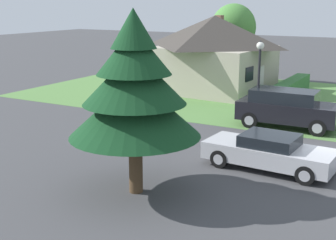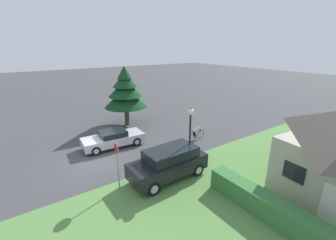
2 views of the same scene
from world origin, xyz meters
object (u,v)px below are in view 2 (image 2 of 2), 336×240
at_px(cyclist, 197,132).
at_px(conifer_tall_near, 125,91).
at_px(stop_sign, 117,158).
at_px(street_lamp, 190,127).
at_px(parked_suv_right, 169,163).
at_px(sedan_left_lane, 113,139).

bearing_deg(cyclist, conifer_tall_near, 109.16).
xyz_separation_m(stop_sign, street_lamp, (0.71, 4.50, 1.08)).
height_order(cyclist, parked_suv_right, parked_suv_right).
bearing_deg(street_lamp, parked_suv_right, -93.47).
bearing_deg(stop_sign, parked_suv_right, -97.78).
bearing_deg(stop_sign, cyclist, -67.26).
bearing_deg(sedan_left_lane, conifer_tall_near, 56.67).
relative_size(parked_suv_right, conifer_tall_near, 0.82).
distance_m(cyclist, street_lamp, 5.66).
distance_m(stop_sign, conifer_tall_near, 11.18).
bearing_deg(sedan_left_lane, street_lamp, -64.48).
distance_m(parked_suv_right, street_lamp, 2.55).
bearing_deg(cyclist, stop_sign, -166.41).
height_order(street_lamp, conifer_tall_near, conifer_tall_near).
relative_size(sedan_left_lane, stop_sign, 1.71).
relative_size(street_lamp, conifer_tall_near, 0.72).
xyz_separation_m(stop_sign, conifer_tall_near, (-9.85, 5.06, 1.48)).
distance_m(sedan_left_lane, street_lamp, 7.24).
distance_m(sedan_left_lane, cyclist, 6.94).
relative_size(stop_sign, street_lamp, 0.67).
bearing_deg(street_lamp, conifer_tall_near, 176.94).
distance_m(cyclist, stop_sign, 8.82).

